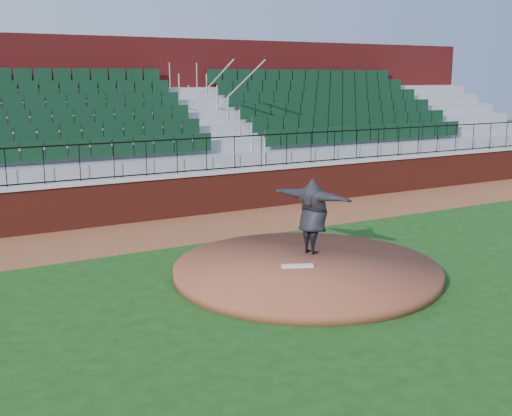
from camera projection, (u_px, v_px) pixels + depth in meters
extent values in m
plane|color=#154112|center=(293.00, 284.00, 12.83)|extent=(90.00, 90.00, 0.00)
cube|color=brown|center=(186.00, 229.00, 17.42)|extent=(34.00, 3.20, 0.01)
cube|color=maroon|center=(163.00, 198.00, 18.67)|extent=(34.00, 0.35, 1.20)
cube|color=#B7B7B7|center=(163.00, 176.00, 18.53)|extent=(34.00, 0.45, 0.10)
cube|color=maroon|center=(105.00, 115.00, 22.93)|extent=(34.00, 0.50, 5.50)
cylinder|color=brown|center=(306.00, 270.00, 13.34)|extent=(5.56, 5.56, 0.25)
cube|color=silver|center=(297.00, 266.00, 13.14)|extent=(0.67, 0.42, 0.04)
imported|color=black|center=(313.00, 216.00, 14.04)|extent=(1.24, 2.13, 1.68)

